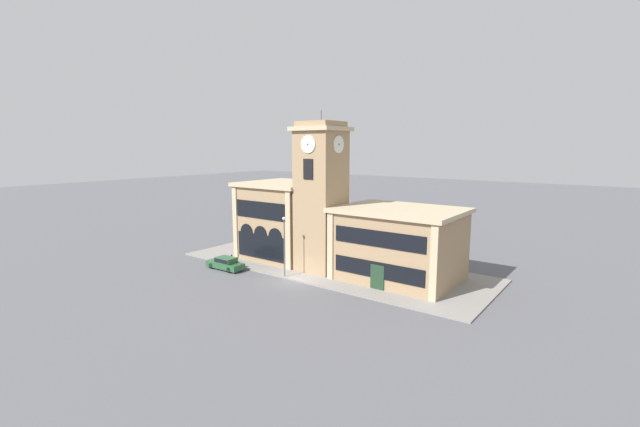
# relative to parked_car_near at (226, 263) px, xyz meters

# --- Properties ---
(ground_plane) EXTENTS (300.00, 300.00, 0.00)m
(ground_plane) POSITION_rel_parked_car_near_xyz_m (9.21, 1.38, -0.76)
(ground_plane) COLOR #56565B
(sidewalk_kerb) EXTENTS (37.62, 13.88, 0.15)m
(sidewalk_kerb) POSITION_rel_parked_car_near_xyz_m (9.21, 8.32, -0.69)
(sidewalk_kerb) COLOR gray
(sidewalk_kerb) RESTS_ON ground_plane
(clock_tower) EXTENTS (5.30, 5.30, 18.19)m
(clock_tower) POSITION_rel_parked_car_near_xyz_m (9.21, 6.37, 7.77)
(clock_tower) COLOR #9E7F5B
(clock_tower) RESTS_ON ground_plane
(town_hall_left_wing) EXTENTS (10.27, 9.88, 9.76)m
(town_hall_left_wing) POSITION_rel_parked_car_near_xyz_m (1.82, 8.63, 4.14)
(town_hall_left_wing) COLOR #9E7F5B
(town_hall_left_wing) RESTS_ON ground_plane
(town_hall_right_wing) EXTENTS (12.91, 9.88, 7.81)m
(town_hall_right_wing) POSITION_rel_parked_car_near_xyz_m (17.91, 8.64, 3.17)
(town_hall_right_wing) COLOR #9E7F5B
(town_hall_right_wing) RESTS_ON ground_plane
(parked_car_near) EXTENTS (4.85, 1.88, 1.46)m
(parked_car_near) POSITION_rel_parked_car_near_xyz_m (0.00, 0.00, 0.00)
(parked_car_near) COLOR #285633
(parked_car_near) RESTS_ON ground_plane
(street_lamp) EXTENTS (0.36, 0.36, 6.62)m
(street_lamp) POSITION_rel_parked_car_near_xyz_m (7.66, 1.74, 3.65)
(street_lamp) COLOR #4C4C51
(street_lamp) RESTS_ON sidewalk_kerb
(bollard) EXTENTS (0.18, 0.18, 1.06)m
(bollard) POSITION_rel_parked_car_near_xyz_m (-1.15, 1.97, -0.10)
(bollard) COLOR black
(bollard) RESTS_ON sidewalk_kerb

